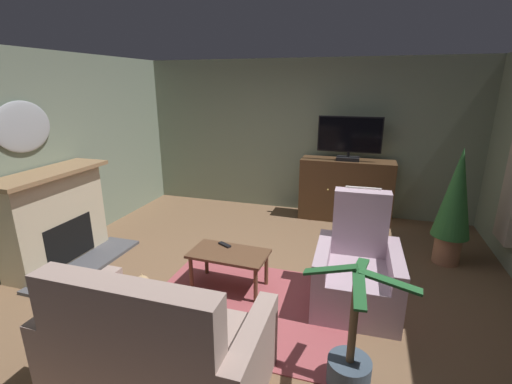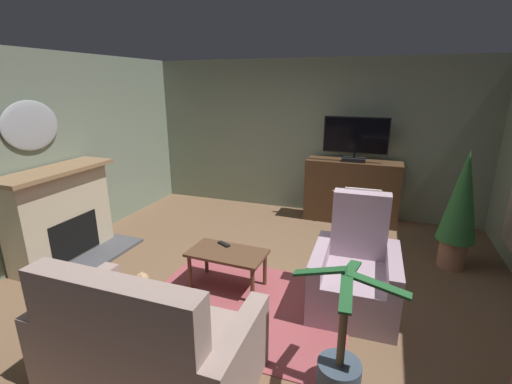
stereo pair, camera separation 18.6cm
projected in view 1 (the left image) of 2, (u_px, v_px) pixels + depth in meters
The scene contains 15 objects.
ground_plane at pixel (256, 288), 4.05m from camera, with size 6.31×6.13×0.04m, color brown.
wall_back at pixel (303, 137), 6.24m from camera, with size 6.31×0.10×2.62m, color gray.
wall_left at pixel (36, 158), 4.48m from camera, with size 0.10×6.13×2.62m, color gray.
rug_central at pixel (250, 305), 3.70m from camera, with size 2.11×1.62×0.01m, color #9E474C.
fireplace at pixel (56, 220), 4.45m from camera, with size 0.88×1.52×1.21m.
wall_mirror_oval at pixel (23, 127), 4.18m from camera, with size 0.06×0.77×0.60m, color #B2B7BF.
tv_cabinet at pixel (345, 191), 5.93m from camera, with size 1.50×0.48×1.02m.
television at pixel (349, 137), 5.61m from camera, with size 0.99×0.20×0.70m.
coffee_table at pixel (229, 257), 3.93m from camera, with size 0.87×0.50×0.44m.
tv_remote at pixel (225, 245), 4.07m from camera, with size 0.17×0.05×0.02m, color black.
sofa_floral at pixel (156, 349), 2.63m from camera, with size 1.60×0.90×1.05m.
armchair_by_fireplace at pixel (357, 273), 3.66m from camera, with size 0.86×0.92×1.16m.
potted_plant_small_fern_corner at pixel (350, 361), 2.67m from camera, with size 0.80×0.68×1.01m.
potted_plant_on_hearth_side at pixel (455, 201), 4.37m from camera, with size 0.45×0.45×1.50m.
cat at pixel (124, 287), 3.83m from camera, with size 0.63×0.40×0.23m.
Camera 1 is at (1.04, -3.40, 2.22)m, focal length 24.95 mm.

